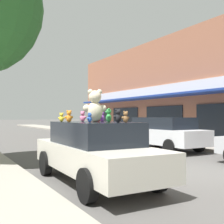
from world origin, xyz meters
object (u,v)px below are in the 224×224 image
Objects in this scene: teddy_bear_blue at (90,118)px; parked_car_far_center at (163,132)px; teddy_bear_brown at (125,117)px; teddy_bear_yellow at (61,117)px; plush_art_car at (94,150)px; teddy_bear_giant at (95,106)px; teddy_bear_black at (118,116)px; teddy_bear_purple at (102,116)px; teddy_bear_green at (109,115)px; teddy_bear_pink at (83,117)px; teddy_bear_red at (98,115)px; teddy_bear_orange at (69,116)px.

teddy_bear_blue reaches higher than parked_car_far_center.
teddy_bear_brown is 1.09× the size of teddy_bear_yellow.
parked_car_far_center is at bearing -131.76° from teddy_bear_brown.
teddy_bear_giant is (0.00, -0.03, 1.11)m from plush_art_car.
teddy_bear_blue is at bearing -26.03° from teddy_bear_black.
teddy_bear_purple is at bearing 44.62° from plush_art_car.
teddy_bear_brown is at bearing 36.05° from teddy_bear_green.
teddy_bear_purple is (0.45, 0.42, 0.86)m from plush_art_car.
teddy_bear_pink is 0.06× the size of parked_car_far_center.
teddy_bear_yellow is (-0.46, 0.34, -0.02)m from teddy_bear_pink.
plush_art_car is at bearing -143.84° from parked_car_far_center.
teddy_bear_green is at bearing -64.49° from plush_art_car.
plush_art_car is 13.92× the size of teddy_bear_green.
teddy_bear_giant reaches higher than teddy_bear_red.
parked_car_far_center is at bearing -127.07° from teddy_bear_giant.
parked_car_far_center is at bearing 37.55° from plush_art_car.
plush_art_car is 17.86× the size of teddy_bear_brown.
teddy_bear_giant reaches higher than teddy_bear_green.
teddy_bear_blue is 0.67× the size of teddy_bear_green.
plush_art_car is at bearing 174.06° from teddy_bear_orange.
teddy_bear_red is at bearing -129.19° from teddy_bear_purple.
teddy_bear_giant is 0.70m from teddy_bear_orange.
teddy_bear_green is at bearing 132.02° from teddy_bear_giant.
teddy_bear_green is at bearing 156.16° from teddy_bear_yellow.
teddy_bear_giant is 2.69× the size of teddy_bear_purple.
teddy_bear_pink is (-0.14, 0.42, -0.26)m from teddy_bear_giant.
teddy_bear_giant is 0.79m from teddy_bear_red.
teddy_bear_pink is at bearing -147.03° from parked_car_far_center.
plush_art_car is at bearing -130.94° from teddy_bear_green.
teddy_bear_giant is at bearing -84.82° from plush_art_car.
teddy_bear_black reaches higher than teddy_bear_orange.
plush_art_car is 15.42× the size of teddy_bear_purple.
teddy_bear_green is at bearing 25.68° from teddy_bear_purple.
teddy_bear_blue is 0.68m from teddy_bear_orange.
teddy_bear_red is 0.08× the size of parked_car_far_center.
teddy_bear_giant is 1.01m from teddy_bear_yellow.
teddy_bear_blue is at bearing 131.82° from teddy_bear_yellow.
teddy_bear_red reaches higher than teddy_bear_purple.
teddy_bear_pink is at bearing -67.52° from teddy_bear_brown.
teddy_bear_pink is 1.45m from teddy_bear_brown.
teddy_bear_red reaches higher than plush_art_car.
teddy_bear_giant is 1.04m from teddy_bear_brown.
teddy_bear_green reaches higher than teddy_bear_blue.
teddy_bear_blue reaches higher than plush_art_car.
teddy_bear_blue is at bearing 68.88° from teddy_bear_giant.
teddy_bear_brown is 0.59m from teddy_bear_green.
teddy_bear_brown is (0.30, -0.96, -0.27)m from teddy_bear_giant.
teddy_bear_red is 1.55× the size of teddy_bear_yellow.
teddy_bear_pink is at bearing -146.22° from teddy_bear_orange.
teddy_bear_yellow reaches higher than plush_art_car.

